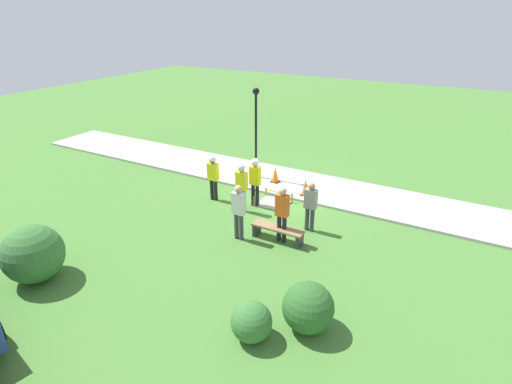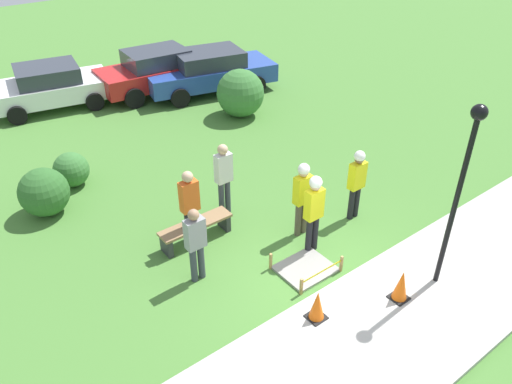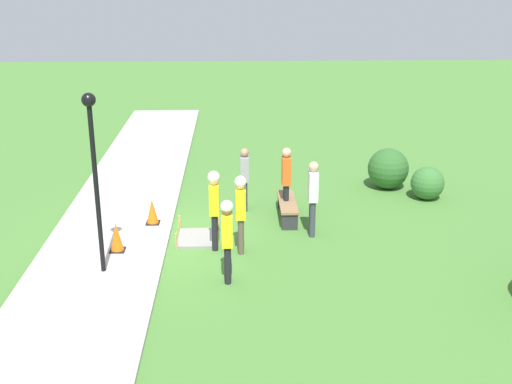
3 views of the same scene
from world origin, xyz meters
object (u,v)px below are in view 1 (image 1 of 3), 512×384
bystander_in_orange_shirt (282,211)px  worker_supervisor (213,174)px  traffic_cone_far_patch (275,174)px  bystander_in_white_shirt (311,204)px  lamppost_near (256,120)px  park_bench (278,231)px  bystander_in_gray_shirt (238,209)px  worker_assistant (255,178)px  worker_trainee (242,183)px  traffic_cone_near_patch (305,188)px

bystander_in_orange_shirt → worker_supervisor: bearing=-22.4°
traffic_cone_far_patch → bystander_in_white_shirt: (-2.73, 2.94, 0.54)m
lamppost_near → bystander_in_orange_shirt: bearing=127.9°
worker_supervisor → bystander_in_orange_shirt: 3.89m
park_bench → lamppost_near: lamppost_near is taller
worker_supervisor → bystander_in_gray_shirt: (-2.35, 2.02, -0.00)m
bystander_in_white_shirt → traffic_cone_far_patch: bearing=-47.1°
worker_assistant → park_bench: bearing=135.2°
bystander_in_white_shirt → lamppost_near: size_ratio=0.45×
lamppost_near → worker_assistant: bearing=118.3°
traffic_cone_far_patch → park_bench: 4.54m
worker_supervisor → worker_assistant: bearing=-169.4°
worker_assistant → bystander_in_white_shirt: (-2.47, 0.73, -0.17)m
worker_supervisor → bystander_in_orange_shirt: bystander_in_orange_shirt is taller
worker_assistant → bystander_in_white_shirt: size_ratio=1.10×
park_bench → worker_supervisor: size_ratio=0.95×
bystander_in_orange_shirt → bystander_in_white_shirt: 1.19m
park_bench → lamppost_near: size_ratio=0.45×
worker_supervisor → bystander_in_orange_shirt: (-3.60, 1.48, -0.01)m
park_bench → lamppost_near: (3.09, -4.16, 2.26)m
worker_trainee → bystander_in_gray_shirt: 1.96m
traffic_cone_far_patch → bystander_in_gray_shirt: 4.68m
traffic_cone_far_patch → worker_assistant: worker_assistant is taller
park_bench → traffic_cone_near_patch: bearing=-82.0°
worker_supervisor → worker_trainee: bearing=168.6°
bystander_in_white_shirt → lamppost_near: bearing=-39.4°
park_bench → bystander_in_white_shirt: bystander_in_white_shirt is taller
worker_supervisor → worker_assistant: size_ratio=0.95×
worker_assistant → worker_trainee: size_ratio=1.03×
worker_supervisor → bystander_in_white_shirt: (-4.12, 0.42, -0.11)m
park_bench → bystander_in_gray_shirt: 1.44m
bystander_in_orange_shirt → lamppost_near: size_ratio=0.49×
traffic_cone_near_patch → traffic_cone_far_patch: traffic_cone_far_patch is taller
worker_supervisor → bystander_in_white_shirt: bearing=174.2°
bystander_in_gray_shirt → worker_assistant: bearing=-73.2°
park_bench → worker_trainee: 2.51m
traffic_cone_near_patch → worker_assistant: (1.35, 1.60, 0.73)m
traffic_cone_near_patch → lamppost_near: 3.49m
worker_assistant → bystander_in_orange_shirt: bearing=137.5°
traffic_cone_near_patch → bystander_in_gray_shirt: 4.04m
worker_assistant → traffic_cone_near_patch: bearing=-130.2°
worker_assistant → lamppost_near: size_ratio=0.50×
traffic_cone_far_patch → worker_assistant: bearing=96.7°
worker_assistant → bystander_in_gray_shirt: worker_assistant is taller
traffic_cone_near_patch → bystander_in_orange_shirt: bearing=100.0°
worker_assistant → bystander_in_gray_shirt: bearing=106.8°
lamppost_near → park_bench: bearing=126.6°
worker_supervisor → worker_trainee: worker_trainee is taller
worker_supervisor → lamppost_near: (-0.39, -2.65, 1.52)m
traffic_cone_near_patch → bystander_in_orange_shirt: 3.50m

